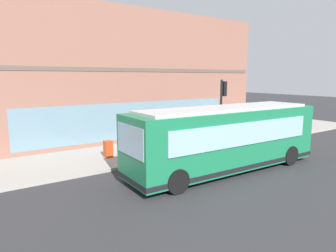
# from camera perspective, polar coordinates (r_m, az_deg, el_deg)

# --- Properties ---
(ground) EXTENTS (120.00, 120.00, 0.00)m
(ground) POSITION_cam_1_polar(r_m,az_deg,el_deg) (14.51, 7.97, -8.59)
(ground) COLOR #2D2D30
(sidewalk_curb) EXTENTS (4.79, 40.00, 0.15)m
(sidewalk_curb) POSITION_cam_1_polar(r_m,az_deg,el_deg) (18.34, -2.60, -4.45)
(sidewalk_curb) COLOR #9E9991
(sidewalk_curb) RESTS_ON ground
(building_corner) EXTENTS (9.19, 21.67, 8.93)m
(building_corner) POSITION_cam_1_polar(r_m,az_deg,el_deg) (24.02, -11.57, 9.19)
(building_corner) COLOR #8C5B4C
(building_corner) RESTS_ON ground
(city_bus_nearside) EXTENTS (2.79, 10.10, 3.07)m
(city_bus_nearside) POSITION_cam_1_polar(r_m,az_deg,el_deg) (14.40, 10.94, -2.41)
(city_bus_nearside) COLOR #197247
(city_bus_nearside) RESTS_ON ground
(traffic_light_near_corner) EXTENTS (0.32, 0.49, 4.14)m
(traffic_light_near_corner) POSITION_cam_1_polar(r_m,az_deg,el_deg) (18.65, 10.40, 4.85)
(traffic_light_near_corner) COLOR black
(traffic_light_near_corner) RESTS_ON sidewalk_curb
(fire_hydrant) EXTENTS (0.35, 0.35, 0.74)m
(fire_hydrant) POSITION_cam_1_polar(r_m,az_deg,el_deg) (24.21, 11.40, -0.19)
(fire_hydrant) COLOR yellow
(fire_hydrant) RESTS_ON sidewalk_curb
(pedestrian_near_hydrant) EXTENTS (0.32, 0.32, 1.58)m
(pedestrian_near_hydrant) POSITION_cam_1_polar(r_m,az_deg,el_deg) (21.30, 10.53, 0.02)
(pedestrian_near_hydrant) COLOR #8C3F8C
(pedestrian_near_hydrant) RESTS_ON sidewalk_curb
(pedestrian_by_light_pole) EXTENTS (0.32, 0.32, 1.74)m
(pedestrian_by_light_pole) POSITION_cam_1_polar(r_m,az_deg,el_deg) (19.32, -1.93, -0.46)
(pedestrian_by_light_pole) COLOR #3359A5
(pedestrian_by_light_pole) RESTS_ON sidewalk_curb
(pedestrian_walking_along_curb) EXTENTS (0.32, 0.32, 1.62)m
(pedestrian_walking_along_curb) POSITION_cam_1_polar(r_m,az_deg,el_deg) (23.33, 12.99, 0.80)
(pedestrian_walking_along_curb) COLOR #3F8C4C
(pedestrian_walking_along_curb) RESTS_ON sidewalk_curb
(newspaper_vending_box) EXTENTS (0.44, 0.43, 0.90)m
(newspaper_vending_box) POSITION_cam_1_polar(r_m,az_deg,el_deg) (16.49, -11.37, -4.31)
(newspaper_vending_box) COLOR #BF3F19
(newspaper_vending_box) RESTS_ON sidewalk_curb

